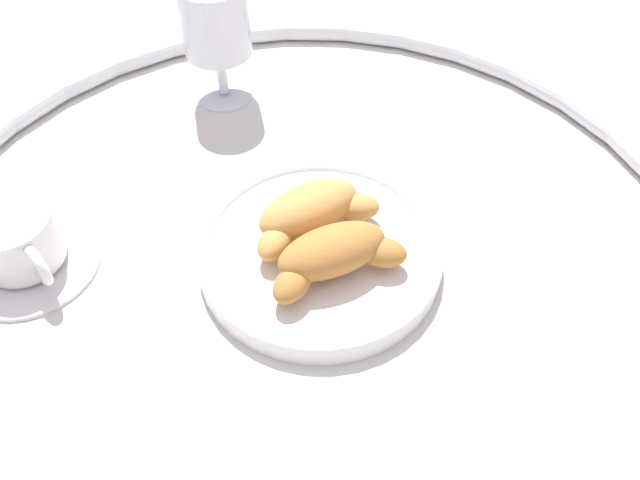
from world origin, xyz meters
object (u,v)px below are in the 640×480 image
(croissant_small, at_px, (334,255))
(coffee_cup_near, at_px, (20,245))
(juice_glass_left, at_px, (215,25))
(pastry_plate, at_px, (320,252))
(croissant_large, at_px, (310,212))

(croissant_small, height_order, coffee_cup_near, croissant_small)
(croissant_small, distance_m, juice_glass_left, 0.31)
(coffee_cup_near, relative_size, juice_glass_left, 0.97)
(croissant_small, xyz_separation_m, coffee_cup_near, (0.21, -0.19, -0.02))
(pastry_plate, xyz_separation_m, croissant_large, (-0.01, -0.02, 0.03))
(coffee_cup_near, bearing_deg, croissant_large, 147.68)
(croissant_large, xyz_separation_m, croissant_small, (0.02, 0.05, 0.00))
(juice_glass_left, bearing_deg, croissant_large, 76.48)
(croissant_small, bearing_deg, pastry_plate, -105.42)
(croissant_small, bearing_deg, coffee_cup_near, -42.96)
(juice_glass_left, bearing_deg, croissant_small, 76.04)
(pastry_plate, xyz_separation_m, juice_glass_left, (-0.07, -0.27, 0.08))
(croissant_small, xyz_separation_m, juice_glass_left, (-0.07, -0.30, 0.05))
(pastry_plate, distance_m, croissant_small, 0.04)
(croissant_small, relative_size, coffee_cup_near, 0.98)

